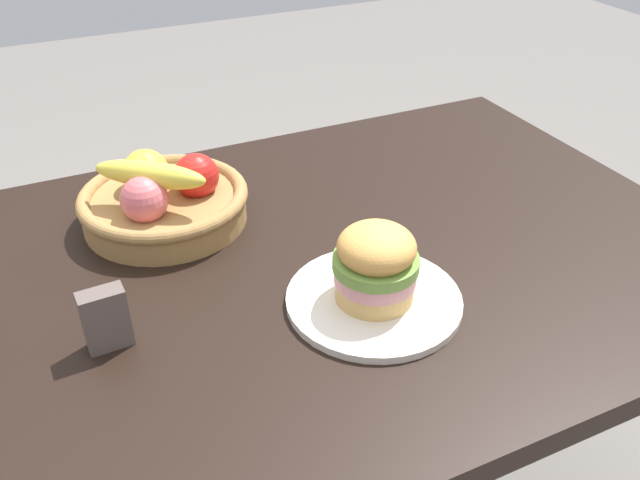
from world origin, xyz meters
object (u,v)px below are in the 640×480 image
at_px(plate, 374,300).
at_px(fruit_basket, 163,199).
at_px(sandwich, 376,264).
at_px(napkin_holder, 106,319).

height_order(plate, fruit_basket, fruit_basket).
relative_size(plate, sandwich, 2.09).
bearing_deg(fruit_basket, plate, -58.17).
relative_size(fruit_basket, napkin_holder, 3.22).
xyz_separation_m(plate, napkin_holder, (-0.37, 0.07, 0.04)).
xyz_separation_m(fruit_basket, napkin_holder, (-0.15, -0.28, -0.00)).
bearing_deg(plate, fruit_basket, 121.83).
xyz_separation_m(sandwich, fruit_basket, (-0.22, 0.35, -0.03)).
bearing_deg(sandwich, fruit_basket, 121.83).
bearing_deg(fruit_basket, napkin_holder, -117.76).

